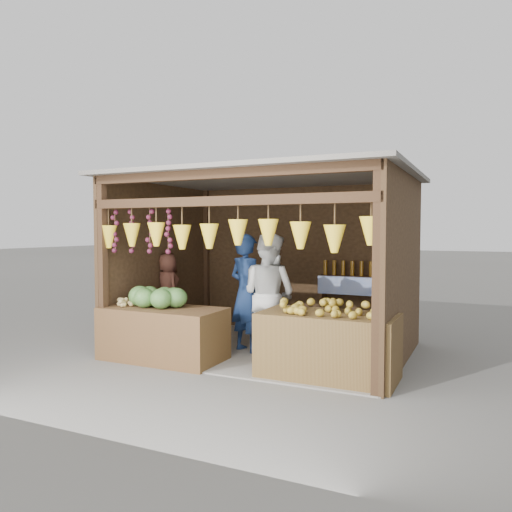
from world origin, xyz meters
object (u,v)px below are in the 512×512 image
at_px(counter_right, 328,346).
at_px(man_standing, 247,293).
at_px(counter_left, 163,334).
at_px(vendor_seated, 168,288).
at_px(woman_standing, 269,295).

bearing_deg(counter_right, man_standing, 152.84).
distance_m(counter_left, counter_right, 2.38).
relative_size(counter_left, man_standing, 0.97).
relative_size(counter_left, vendor_seated, 1.51).
relative_size(man_standing, woman_standing, 0.99).
relative_size(counter_left, woman_standing, 0.97).
xyz_separation_m(man_standing, woman_standing, (0.38, -0.06, 0.01)).
relative_size(woman_standing, vendor_seated, 1.56).
bearing_deg(woman_standing, man_standing, 5.96).
height_order(counter_right, man_standing, man_standing).
relative_size(counter_right, woman_standing, 0.94).
distance_m(counter_right, vendor_seated, 3.29).
xyz_separation_m(woman_standing, vendor_seated, (-1.99, 0.30, -0.03)).
bearing_deg(man_standing, vendor_seated, 12.78).
distance_m(man_standing, vendor_seated, 1.62).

